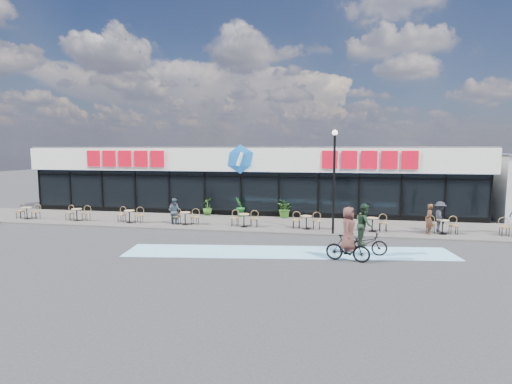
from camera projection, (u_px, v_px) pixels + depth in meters
ground at (210, 240)px, 19.44m from camera, size 120.00×120.00×0.00m
sidewalk at (232, 223)px, 23.83m from camera, size 44.00×5.00×0.10m
bike_lane at (288, 252)px, 17.23m from camera, size 14.17×4.13×0.01m
building at (250, 178)px, 28.89m from camera, size 30.60×6.57×4.75m
lamp_post at (334, 173)px, 20.25m from camera, size 0.28×0.28×5.30m
bistro_set_0 at (28, 211)px, 24.96m from camera, size 1.54×0.62×0.90m
bistro_set_1 at (78, 213)px, 24.32m from camera, size 1.54×0.62×0.90m
bistro_set_2 at (130, 215)px, 23.68m from camera, size 1.54×0.62×0.90m
bistro_set_3 at (186, 217)px, 23.04m from camera, size 1.54×0.62×0.90m
bistro_set_4 at (244, 219)px, 22.40m from camera, size 1.54×0.62×0.90m
bistro_set_5 at (306, 221)px, 21.76m from camera, size 1.54×0.62×0.90m
bistro_set_6 at (372, 223)px, 21.12m from camera, size 1.54×0.62×0.90m
bistro_set_7 at (442, 225)px, 20.48m from camera, size 1.54×0.62×0.90m
potted_plant_left at (207, 207)px, 26.26m from camera, size 0.66×0.66×1.11m
potted_plant_mid at (240, 207)px, 25.69m from camera, size 0.65×0.77×1.28m
potted_plant_right at (285, 209)px, 25.23m from camera, size 1.42×1.42×1.20m
patron_left at (174, 211)px, 23.25m from camera, size 0.57×0.40×1.51m
patron_right at (174, 211)px, 23.18m from camera, size 0.82×0.69×1.50m
pedestrian_a at (429, 219)px, 20.33m from camera, size 0.39×0.58×1.56m
pedestrian_b at (440, 217)px, 20.86m from camera, size 0.65×1.07×1.62m
cyclist_a at (348, 239)px, 15.72m from camera, size 1.82×0.95×2.18m
cyclist_b at (364, 235)px, 16.67m from camera, size 1.92×0.84×2.17m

